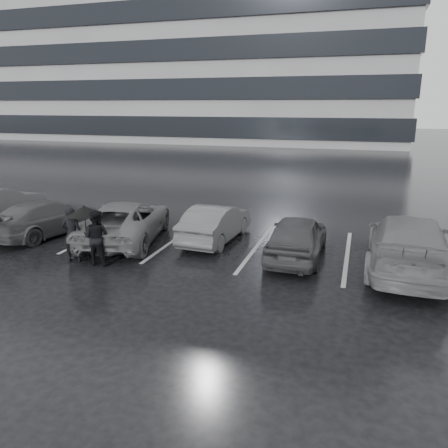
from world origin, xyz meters
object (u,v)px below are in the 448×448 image
(car_west_b, at_px, (126,221))
(car_west_a, at_px, (216,223))
(car_east, at_px, (408,243))
(car_main, at_px, (297,236))
(pedestrian_right, at_px, (96,237))
(pedestrian_left, at_px, (72,235))
(car_west_c, at_px, (47,217))

(car_west_b, bearing_deg, car_west_a, -175.10)
(car_west_b, bearing_deg, car_east, 167.27)
(car_main, height_order, car_east, car_east)
(pedestrian_right, bearing_deg, car_east, -170.63)
(car_main, xyz_separation_m, pedestrian_left, (-6.09, -2.26, 0.16))
(car_west_b, height_order, pedestrian_right, pedestrian_right)
(car_west_b, height_order, pedestrian_left, pedestrian_left)
(pedestrian_left, distance_m, pedestrian_right, 0.80)
(car_west_b, bearing_deg, car_main, 167.86)
(car_east, bearing_deg, car_west_c, 3.37)
(car_main, bearing_deg, pedestrian_left, 20.43)
(pedestrian_left, relative_size, pedestrian_right, 1.01)
(car_main, distance_m, pedestrian_right, 5.76)
(car_main, distance_m, pedestrian_left, 6.50)
(car_west_a, relative_size, car_west_c, 0.89)
(car_east, bearing_deg, pedestrian_right, 17.56)
(car_west_c, bearing_deg, car_west_b, -165.49)
(car_west_a, xyz_separation_m, car_west_c, (-5.82, -1.05, -0.00))
(car_main, height_order, pedestrian_left, pedestrian_left)
(car_east, xyz_separation_m, pedestrian_left, (-9.11, -2.18, 0.05))
(car_west_c, relative_size, car_east, 0.81)
(car_west_a, xyz_separation_m, car_east, (5.84, -0.95, 0.14))
(car_west_a, bearing_deg, car_east, 174.00)
(pedestrian_right, bearing_deg, pedestrian_left, -5.78)
(car_east, relative_size, pedestrian_left, 3.22)
(car_west_a, relative_size, car_east, 0.72)
(car_west_a, bearing_deg, pedestrian_right, 54.83)
(car_main, bearing_deg, pedestrian_right, 23.24)
(pedestrian_left, bearing_deg, car_west_a, -151.22)
(car_main, relative_size, car_west_a, 1.02)
(car_west_b, relative_size, pedestrian_left, 2.96)
(car_east, xyz_separation_m, pedestrian_right, (-8.32, -2.19, 0.04))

